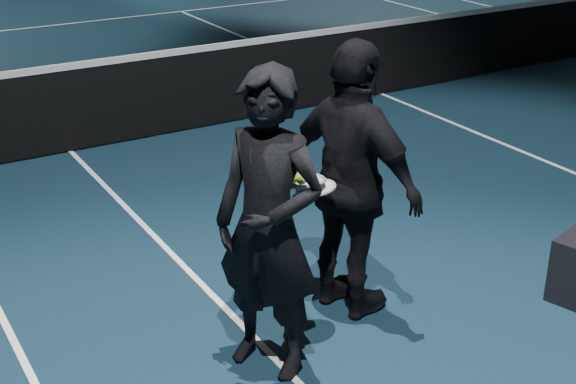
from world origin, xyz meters
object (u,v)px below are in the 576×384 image
at_px(tennis_balls, 296,176).
at_px(player_a, 269,227).
at_px(racket_upper, 306,180).
at_px(racket_lower, 316,187).
at_px(player_b, 353,183).

bearing_deg(tennis_balls, player_a, -159.08).
distance_m(racket_upper, tennis_balls, 0.17).
height_order(racket_lower, racket_upper, racket_upper).
relative_size(player_b, tennis_balls, 15.96).
relative_size(racket_lower, racket_upper, 1.00).
height_order(player_a, racket_lower, player_a).
distance_m(player_a, racket_upper, 0.43).
distance_m(player_b, racket_upper, 0.48).
height_order(racket_upper, tennis_balls, tennis_balls).
relative_size(player_a, racket_upper, 2.82).
xyz_separation_m(player_b, tennis_balls, (-0.56, -0.20, 0.24)).
bearing_deg(tennis_balls, player_b, 19.31).
bearing_deg(racket_lower, tennis_balls, 178.53).
bearing_deg(racket_lower, racket_upper, 141.34).
bearing_deg(player_a, racket_upper, 85.61).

